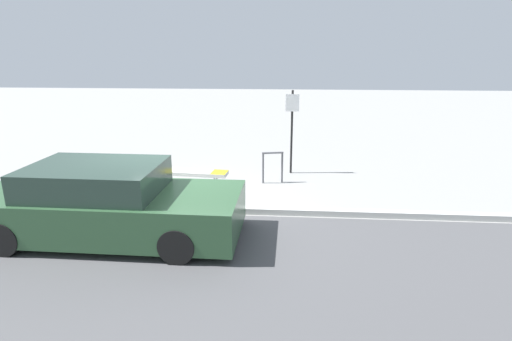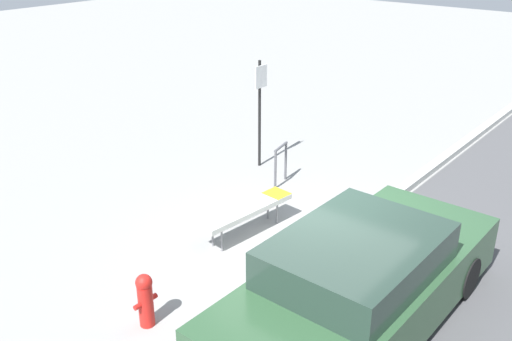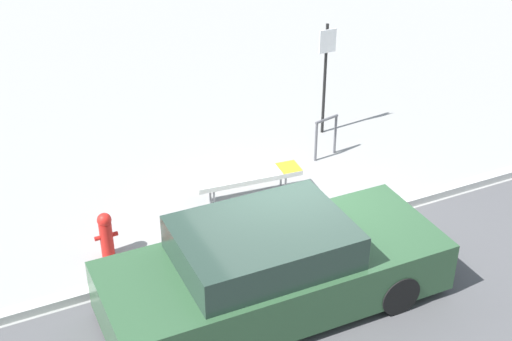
# 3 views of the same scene
# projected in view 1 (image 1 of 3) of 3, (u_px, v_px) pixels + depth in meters

# --- Properties ---
(ground_plane) EXTENTS (60.00, 60.00, 0.00)m
(ground_plane) POSITION_uv_depth(u_px,v_px,m) (175.00, 211.00, 8.55)
(ground_plane) COLOR gray
(curb) EXTENTS (60.00, 0.20, 0.13)m
(curb) POSITION_uv_depth(u_px,v_px,m) (175.00, 208.00, 8.53)
(curb) COLOR #B7B7B2
(curb) RESTS_ON ground_plane
(bench) EXTENTS (1.89, 0.58, 0.51)m
(bench) POSITION_uv_depth(u_px,v_px,m) (190.00, 173.00, 9.69)
(bench) COLOR gray
(bench) RESTS_ON ground_plane
(bike_rack) EXTENTS (0.55, 0.17, 0.83)m
(bike_rack) POSITION_uv_depth(u_px,v_px,m) (273.00, 164.00, 10.27)
(bike_rack) COLOR #515156
(bike_rack) RESTS_ON ground_plane
(sign_post) EXTENTS (0.36, 0.08, 2.30)m
(sign_post) POSITION_uv_depth(u_px,v_px,m) (292.00, 124.00, 10.86)
(sign_post) COLOR black
(sign_post) RESTS_ON ground_plane
(fire_hydrant) EXTENTS (0.36, 0.22, 0.77)m
(fire_hydrant) POSITION_uv_depth(u_px,v_px,m) (75.00, 178.00, 9.40)
(fire_hydrant) COLOR red
(fire_hydrant) RESTS_ON ground_plane
(parked_car_near) EXTENTS (4.77, 1.90, 1.37)m
(parked_car_near) POSITION_uv_depth(u_px,v_px,m) (107.00, 204.00, 7.18)
(parked_car_near) COLOR black
(parked_car_near) RESTS_ON ground_plane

